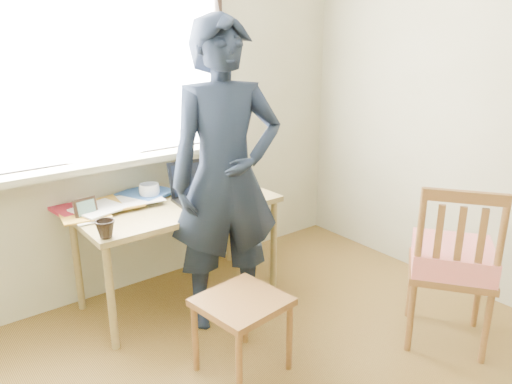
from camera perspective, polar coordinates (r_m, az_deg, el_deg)
room_shell at (r=1.80m, az=8.69°, el=14.97°), size 3.52×4.02×2.61m
desk at (r=3.24m, az=-8.97°, el=-2.42°), size 1.26×0.63×0.67m
laptop at (r=3.25m, az=-6.36°, el=0.15°), size 0.39×0.33×0.25m
mug_white at (r=3.30m, az=-12.08°, el=0.04°), size 0.19×0.19×0.10m
mug_dark at (r=2.76m, az=-16.83°, el=-4.07°), size 0.11×0.11×0.10m
mouse at (r=3.36m, az=-1.29°, el=0.15°), size 0.08×0.06×0.03m
desk_clutter at (r=3.27m, az=-14.82°, el=-0.87°), size 0.80×0.50×0.04m
book_a at (r=3.21m, az=-17.51°, el=-1.69°), size 0.22×0.27×0.02m
book_b at (r=3.61m, az=-5.49°, el=1.22°), size 0.27×0.28×0.02m
picture_frame at (r=3.08m, az=-18.89°, el=-1.84°), size 0.14×0.04×0.11m
work_chair at (r=2.63m, az=-1.61°, el=-13.35°), size 0.46×0.44×0.42m
side_chair at (r=3.00m, az=21.50°, el=-7.26°), size 0.61×0.61×0.97m
person at (r=2.88m, az=-3.45°, el=1.58°), size 0.77×0.62×1.82m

